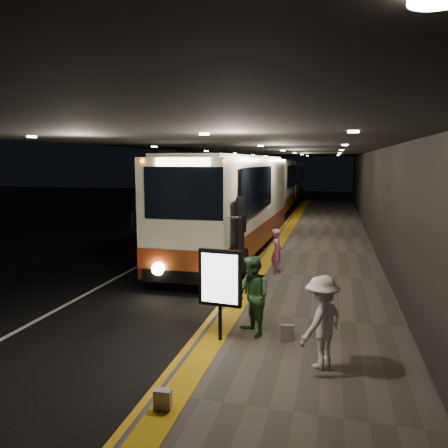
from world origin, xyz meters
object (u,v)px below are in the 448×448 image
Objects in this scene: coach_second at (273,188)px; bag_polka at (287,332)px; info_sign at (220,280)px; passenger_waiting_white at (322,322)px; bag_plain at (163,400)px; coach_third at (288,183)px; passenger_boarding at (277,251)px; coach_main at (233,208)px; passenger_waiting_green at (252,296)px; stanchion_post at (246,276)px.

coach_second is 24.39m from bag_polka.
passenger_waiting_white is at bearing -13.32° from info_sign.
coach_third is at bearing 93.04° from bag_plain.
coach_third is (0.00, 11.07, -0.14)m from coach_second.
coach_third is 38.35m from bag_plain.
bag_polka is (0.92, -5.46, -0.60)m from passenger_boarding.
bag_plain is at bearing -80.79° from coach_main.
passenger_boarding is at bearing 85.72° from bag_plain.
passenger_waiting_green is at bearing -86.17° from coach_third.
bag_plain is (2.03, -27.20, -1.57)m from coach_second.
bag_plain is at bearing -89.02° from info_sign.
bag_plain is at bearing -87.75° from coach_third.
stanchion_post is at bearing -72.47° from coach_main.
coach_third is 35.36m from bag_polka.
info_sign reaches higher than bag_polka.
info_sign is at bearing -85.66° from coach_second.
coach_main is 6.63× the size of info_sign.
coach_second reaches higher than coach_third.
bag_polka is at bearing -82.37° from coach_second.
bag_polka is (3.59, -24.08, -1.57)m from coach_second.
passenger_boarding is at bearing -134.40° from passenger_waiting_white.
coach_main is 40.32× the size of bag_plain.
coach_main is 7.56× the size of passenger_waiting_white.
coach_second is 21.28m from stanchion_post.
coach_main is 40.55× the size of bag_polka.
bag_polka is at bearing -84.95° from coach_third.
coach_main is 1.12× the size of coach_third.
coach_main reaches higher than bag_plain.
passenger_boarding is at bearing -82.68° from coach_second.
stanchion_post is (-2.20, 4.03, -0.33)m from passenger_waiting_white.
coach_third reaches higher than passenger_waiting_green.
passenger_boarding is 0.89× the size of passenger_waiting_white.
bag_plain is 0.16× the size of info_sign.
passenger_waiting_white is at bearing -67.26° from coach_main.
coach_third is 36.50m from passenger_waiting_white.
coach_main is at bearing 109.71° from bag_polka.
info_sign is (2.23, -35.54, -0.27)m from coach_third.
passenger_waiting_green is 5.44× the size of bag_plain.
coach_second is 7.28× the size of passenger_waiting_white.
info_sign is 3.43m from stanchion_post.
passenger_boarding is 2.59m from stanchion_post.
stanchion_post is at bearing 154.05° from passenger_waiting_green.
coach_third reaches higher than bag_plain.
passenger_boarding is at bearing 99.52° from bag_polka.
bag_plain is (-0.80, -3.19, -0.72)m from passenger_waiting_green.
stanchion_post is at bearing -85.12° from coach_second.
info_sign is (-0.45, -5.86, 0.56)m from passenger_boarding.
coach_third is at bearing -6.47° from passenger_boarding.
passenger_boarding is 5.57m from bag_polka.
coach_third reaches higher than passenger_waiting_white.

